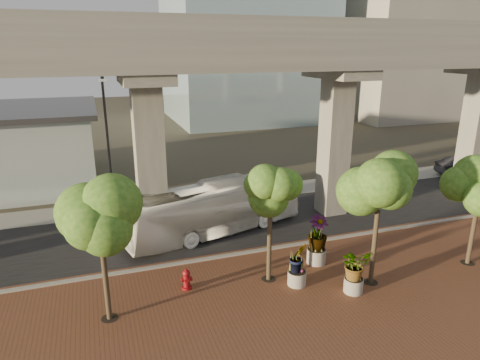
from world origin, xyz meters
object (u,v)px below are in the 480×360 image
object	(u,v)px
fire_hydrant	(187,279)
planter_front	(355,266)
parked_car	(466,167)
transit_bus	(214,209)

from	to	relation	value
fire_hydrant	planter_front	size ratio (longest dim) A/B	0.48
parked_car	fire_hydrant	size ratio (longest dim) A/B	4.79
fire_hydrant	parked_car	bearing A→B (deg)	20.42
fire_hydrant	transit_bus	bearing A→B (deg)	62.87
transit_bus	parked_car	size ratio (longest dim) A/B	2.27
transit_bus	parked_car	distance (m)	24.54
fire_hydrant	planter_front	world-z (taller)	planter_front
parked_car	fire_hydrant	bearing A→B (deg)	123.66
transit_bus	planter_front	xyz separation A→B (m)	(4.24, -8.58, -0.20)
transit_bus	fire_hydrant	xyz separation A→B (m)	(-2.97, -5.79, -1.01)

